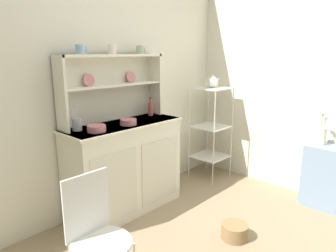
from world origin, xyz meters
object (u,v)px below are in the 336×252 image
(bakers_rack, at_px, (211,123))
(jam_bottle, at_px, (150,108))
(floor_basket, at_px, (235,231))
(flower_vase, at_px, (322,135))
(utensil_jar, at_px, (77,124))
(wire_chair, at_px, (95,230))
(side_shelf_blue, at_px, (330,178))
(cup_sky_0, at_px, (80,49))
(bowl_mixing_large, at_px, (97,128))
(hutch_cabinet, at_px, (125,167))
(hutch_shelf_unit, at_px, (111,82))
(porcelain_teapot, at_px, (212,82))

(bakers_rack, relative_size, jam_bottle, 5.91)
(floor_basket, relative_size, flower_vase, 0.71)
(floor_basket, bearing_deg, utensil_jar, 123.85)
(utensil_jar, bearing_deg, wire_chair, -116.26)
(jam_bottle, distance_m, utensil_jar, 0.87)
(side_shelf_blue, distance_m, utensil_jar, 2.50)
(bakers_rack, distance_m, side_shelf_blue, 1.41)
(utensil_jar, bearing_deg, cup_sky_0, 22.84)
(bowl_mixing_large, distance_m, jam_bottle, 0.80)
(hutch_cabinet, bearing_deg, utensil_jar, 169.91)
(bakers_rack, bearing_deg, wire_chair, -161.76)
(hutch_cabinet, xyz_separation_m, flower_vase, (1.44, -1.33, 0.29))
(bakers_rack, height_order, cup_sky_0, cup_sky_0)
(hutch_shelf_unit, distance_m, flower_vase, 2.14)
(floor_basket, distance_m, utensil_jar, 1.62)
(wire_chair, distance_m, flower_vase, 2.38)
(hutch_shelf_unit, xyz_separation_m, jam_bottle, (0.44, -0.08, -0.30))
(side_shelf_blue, height_order, porcelain_teapot, porcelain_teapot)
(hutch_cabinet, distance_m, floor_basket, 1.17)
(hutch_cabinet, bearing_deg, jam_bottle, 11.21)
(hutch_shelf_unit, xyz_separation_m, flower_vase, (1.44, -1.49, -0.52))
(cup_sky_0, relative_size, jam_bottle, 0.50)
(cup_sky_0, xyz_separation_m, flower_vase, (1.77, -1.45, -0.82))
(hutch_shelf_unit, relative_size, floor_basket, 4.86)
(flower_vase, bearing_deg, hutch_cabinet, 137.43)
(wire_chair, bearing_deg, hutch_shelf_unit, 17.21)
(jam_bottle, height_order, utensil_jar, utensil_jar)
(hutch_cabinet, distance_m, utensil_jar, 0.66)
(floor_basket, xyz_separation_m, porcelain_teapot, (0.96, 0.96, 1.13))
(floor_basket, height_order, jam_bottle, jam_bottle)
(wire_chair, bearing_deg, cup_sky_0, 28.90)
(hutch_shelf_unit, height_order, cup_sky_0, cup_sky_0)
(cup_sky_0, height_order, porcelain_teapot, cup_sky_0)
(bakers_rack, xyz_separation_m, cup_sky_0, (-1.61, 0.22, 0.87))
(hutch_shelf_unit, height_order, utensil_jar, hutch_shelf_unit)
(wire_chair, relative_size, flower_vase, 2.67)
(hutch_cabinet, relative_size, porcelain_teapot, 5.22)
(bakers_rack, height_order, side_shelf_blue, bakers_rack)
(wire_chair, bearing_deg, hutch_cabinet, 11.91)
(cup_sky_0, bearing_deg, hutch_cabinet, -20.35)
(bakers_rack, distance_m, bowl_mixing_large, 1.64)
(hutch_cabinet, xyz_separation_m, floor_basket, (0.32, -1.05, -0.39))
(hutch_shelf_unit, bearing_deg, jam_bottle, -10.09)
(utensil_jar, bearing_deg, floor_basket, -56.15)
(hutch_shelf_unit, relative_size, jam_bottle, 5.77)
(side_shelf_blue, bearing_deg, hutch_cabinet, 134.96)
(flower_vase, bearing_deg, floor_basket, 166.30)
(jam_bottle, bearing_deg, hutch_cabinet, -168.79)
(floor_basket, bearing_deg, wire_chair, 168.27)
(wire_chair, distance_m, jam_bottle, 1.64)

